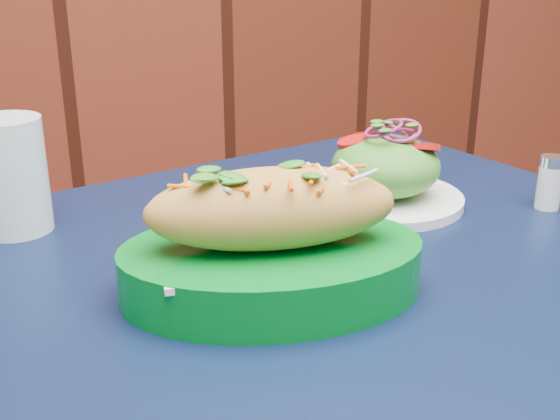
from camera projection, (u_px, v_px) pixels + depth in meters
name	position (u px, v px, depth m)	size (l,w,h in m)	color
cafe_table	(360.00, 342.00, 0.74)	(0.94, 0.94, 0.75)	black
banh_mi_basket	(272.00, 244.00, 0.63)	(0.31, 0.24, 0.13)	#006B1B
salad_plate	(385.00, 173.00, 0.86)	(0.20, 0.20, 0.10)	white
water_glass	(11.00, 176.00, 0.77)	(0.08, 0.08, 0.13)	silver
salt_shaker	(550.00, 183.00, 0.85)	(0.03, 0.03, 0.07)	white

